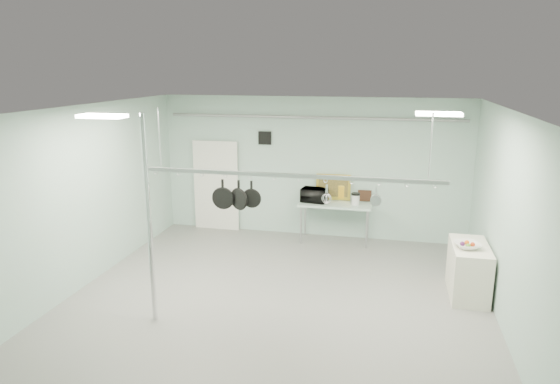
% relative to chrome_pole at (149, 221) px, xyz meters
% --- Properties ---
extents(floor, '(8.00, 8.00, 0.00)m').
position_rel_chrome_pole_xyz_m(floor, '(1.70, 0.60, -1.60)').
color(floor, gray).
rests_on(floor, ground).
extents(ceiling, '(7.00, 8.00, 0.02)m').
position_rel_chrome_pole_xyz_m(ceiling, '(1.70, 0.60, 1.59)').
color(ceiling, silver).
rests_on(ceiling, back_wall).
extents(back_wall, '(7.00, 0.02, 3.20)m').
position_rel_chrome_pole_xyz_m(back_wall, '(1.70, 4.59, 0.00)').
color(back_wall, '#A1C1B8').
rests_on(back_wall, floor).
extents(right_wall, '(0.02, 8.00, 3.20)m').
position_rel_chrome_pole_xyz_m(right_wall, '(5.19, 0.60, 0.00)').
color(right_wall, '#A1C1B8').
rests_on(right_wall, floor).
extents(door, '(1.10, 0.10, 2.20)m').
position_rel_chrome_pole_xyz_m(door, '(-0.60, 4.54, -0.55)').
color(door, silver).
rests_on(door, floor).
extents(wall_vent, '(0.30, 0.04, 0.30)m').
position_rel_chrome_pole_xyz_m(wall_vent, '(0.60, 4.57, 0.65)').
color(wall_vent, black).
rests_on(wall_vent, back_wall).
extents(conduit_pipe, '(6.60, 0.07, 0.07)m').
position_rel_chrome_pole_xyz_m(conduit_pipe, '(1.70, 4.50, 1.15)').
color(conduit_pipe, gray).
rests_on(conduit_pipe, back_wall).
extents(chrome_pole, '(0.08, 0.08, 3.20)m').
position_rel_chrome_pole_xyz_m(chrome_pole, '(0.00, 0.00, 0.00)').
color(chrome_pole, silver).
rests_on(chrome_pole, floor).
extents(prep_table, '(1.60, 0.70, 0.91)m').
position_rel_chrome_pole_xyz_m(prep_table, '(2.30, 4.20, -0.77)').
color(prep_table, '#99B4A5').
rests_on(prep_table, floor).
extents(side_cabinet, '(0.60, 1.20, 0.90)m').
position_rel_chrome_pole_xyz_m(side_cabinet, '(4.85, 2.00, -1.15)').
color(side_cabinet, silver).
rests_on(side_cabinet, floor).
extents(pot_rack, '(4.80, 0.06, 1.00)m').
position_rel_chrome_pole_xyz_m(pot_rack, '(1.90, 0.90, 0.63)').
color(pot_rack, '#B7B7BC').
rests_on(pot_rack, ceiling).
extents(light_panel_left, '(0.65, 0.30, 0.05)m').
position_rel_chrome_pole_xyz_m(light_panel_left, '(-0.50, -0.20, 1.56)').
color(light_panel_left, white).
rests_on(light_panel_left, ceiling).
extents(light_panel_right, '(0.65, 0.30, 0.05)m').
position_rel_chrome_pole_xyz_m(light_panel_right, '(4.10, 1.20, 1.56)').
color(light_panel_right, white).
rests_on(light_panel_right, ceiling).
extents(microwave, '(0.60, 0.45, 0.31)m').
position_rel_chrome_pole_xyz_m(microwave, '(1.83, 4.19, -0.54)').
color(microwave, black).
rests_on(microwave, prep_table).
extents(coffee_canister, '(0.21, 0.21, 0.22)m').
position_rel_chrome_pole_xyz_m(coffee_canister, '(2.74, 4.16, -0.59)').
color(coffee_canister, silver).
rests_on(coffee_canister, prep_table).
extents(painting_large, '(0.78, 0.16, 0.58)m').
position_rel_chrome_pole_xyz_m(painting_large, '(2.21, 4.50, -0.41)').
color(painting_large, gold).
rests_on(painting_large, prep_table).
extents(painting_small, '(0.30, 0.09, 0.25)m').
position_rel_chrome_pole_xyz_m(painting_small, '(2.92, 4.50, -0.57)').
color(painting_small, '#311C11').
rests_on(painting_small, prep_table).
extents(fruit_bowl, '(0.49, 0.49, 0.10)m').
position_rel_chrome_pole_xyz_m(fruit_bowl, '(4.77, 1.85, -0.65)').
color(fruit_bowl, white).
rests_on(fruit_bowl, side_cabinet).
extents(skillet_left, '(0.36, 0.07, 0.48)m').
position_rel_chrome_pole_xyz_m(skillet_left, '(0.85, 0.90, 0.25)').
color(skillet_left, black).
rests_on(skillet_left, pot_rack).
extents(skillet_mid, '(0.35, 0.22, 0.48)m').
position_rel_chrome_pole_xyz_m(skillet_mid, '(1.12, 0.90, 0.24)').
color(skillet_mid, black).
rests_on(skillet_mid, pot_rack).
extents(skillet_right, '(0.31, 0.06, 0.43)m').
position_rel_chrome_pole_xyz_m(skillet_right, '(1.33, 0.90, 0.27)').
color(skillet_right, black).
rests_on(skillet_right, pot_rack).
extents(whisk, '(0.18, 0.18, 0.30)m').
position_rel_chrome_pole_xyz_m(whisk, '(2.52, 0.90, 0.34)').
color(whisk, '#ACACB1').
rests_on(whisk, pot_rack).
extents(grater, '(0.09, 0.03, 0.22)m').
position_rel_chrome_pole_xyz_m(grater, '(2.74, 0.90, 0.38)').
color(grater, '#C5CA17').
rests_on(grater, pot_rack).
extents(saucepan, '(0.17, 0.09, 0.29)m').
position_rel_chrome_pole_xyz_m(saucepan, '(3.27, 0.90, 0.34)').
color(saucepan, '#BBBCC0').
rests_on(saucepan, pot_rack).
extents(fruit_cluster, '(0.24, 0.24, 0.09)m').
position_rel_chrome_pole_xyz_m(fruit_cluster, '(4.77, 1.85, -0.61)').
color(fruit_cluster, '#A22D0F').
rests_on(fruit_cluster, fruit_bowl).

